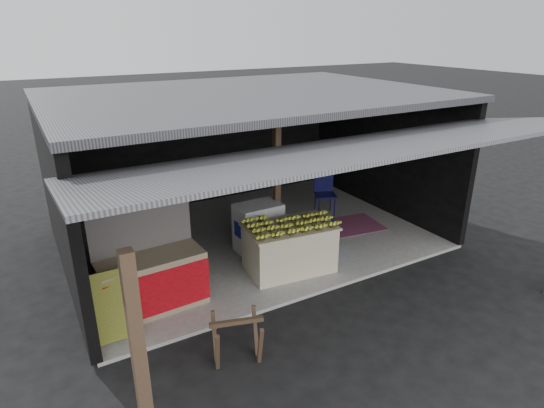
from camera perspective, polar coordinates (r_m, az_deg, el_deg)
ground at (r=7.72m, az=5.85°, el=-11.25°), size 80.00×80.00×0.00m
concrete_slab at (r=9.58m, az=-2.81°, el=-4.14°), size 7.00×5.00×0.06m
shophouse at (r=9.17m, az=-3.94°, el=8.39°), size 7.40×7.29×3.02m
banana_table at (r=8.10m, az=2.19°, el=-5.48°), size 1.65×1.12×0.86m
banana_pile at (r=7.88m, az=2.24°, el=-2.16°), size 1.52×1.01×0.17m
white_crate at (r=8.77m, az=-1.72°, el=-2.96°), size 0.88×0.61×0.95m
neighbor_stall at (r=7.26m, az=-14.82°, el=-9.12°), size 1.60×0.79×1.62m
green_signboard at (r=6.76m, az=-19.18°, el=-11.95°), size 0.67×0.30×0.98m
sawhorse at (r=6.11m, az=-4.42°, el=-16.19°), size 0.74×0.73×0.67m
water_barrel at (r=8.90m, az=6.95°, el=-4.19°), size 0.37×0.37×0.55m
plastic_chair at (r=10.60m, az=6.58°, el=1.79°), size 0.59×0.59×0.96m
magenta_rug at (r=10.13m, az=9.38°, el=-2.73°), size 1.62×1.20×0.01m
picture_frames at (r=11.01m, az=-9.54°, el=9.43°), size 1.62×0.04×0.46m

